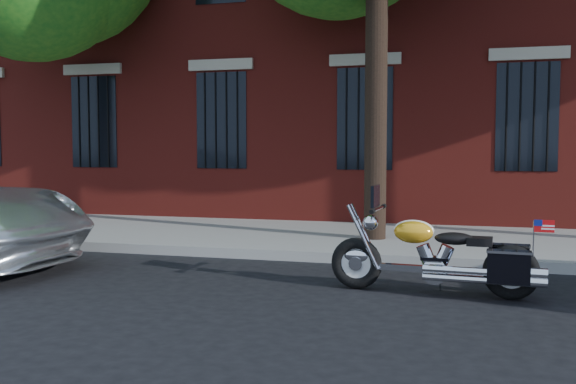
# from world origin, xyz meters

# --- Properties ---
(ground) EXTENTS (120.00, 120.00, 0.00)m
(ground) POSITION_xyz_m (0.00, 0.00, 0.00)
(ground) COLOR black
(ground) RESTS_ON ground
(curb) EXTENTS (40.00, 0.16, 0.15)m
(curb) POSITION_xyz_m (0.00, 1.38, 0.07)
(curb) COLOR gray
(curb) RESTS_ON ground
(sidewalk) EXTENTS (40.00, 3.60, 0.15)m
(sidewalk) POSITION_xyz_m (0.00, 3.26, 0.07)
(sidewalk) COLOR gray
(sidewalk) RESTS_ON ground
(motorcycle) EXTENTS (2.37, 0.76, 1.21)m
(motorcycle) POSITION_xyz_m (1.67, -0.31, 0.41)
(motorcycle) COLOR black
(motorcycle) RESTS_ON ground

